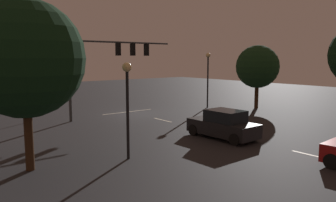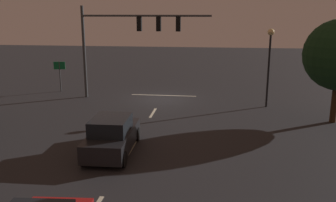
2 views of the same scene
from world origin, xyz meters
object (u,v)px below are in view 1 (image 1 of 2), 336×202
at_px(tree_left_near, 257,67).
at_px(street_lamp_left_kerb, 208,70).
at_px(traffic_signal_assembly, 110,57).
at_px(car_approaching, 223,125).
at_px(street_lamp_right_kerb, 127,91).
at_px(route_sign, 26,99).
at_px(tree_right_near, 25,59).

bearing_deg(tree_left_near, street_lamp_left_kerb, -43.08).
relative_size(traffic_signal_assembly, street_lamp_left_kerb, 1.80).
height_order(car_approaching, street_lamp_left_kerb, street_lamp_left_kerb).
xyz_separation_m(traffic_signal_assembly, tree_left_near, (-13.02, 4.48, -0.89)).
distance_m(street_lamp_right_kerb, route_sign, 12.40).
bearing_deg(tree_left_near, tree_right_near, 12.64).
bearing_deg(street_lamp_left_kerb, route_sign, -10.55).
height_order(traffic_signal_assembly, car_approaching, traffic_signal_assembly).
bearing_deg(tree_right_near, street_lamp_left_kerb, -156.64).
height_order(tree_left_near, tree_right_near, tree_right_near).
xyz_separation_m(car_approaching, tree_right_near, (10.66, -1.23, 3.90)).
bearing_deg(traffic_signal_assembly, street_lamp_right_kerb, 64.85).
bearing_deg(route_sign, car_approaching, 121.98).
bearing_deg(tree_right_near, tree_left_near, -167.36).
bearing_deg(car_approaching, traffic_signal_assembly, -81.72).
distance_m(route_sign, tree_right_near, 11.81).
relative_size(street_lamp_left_kerb, tree_left_near, 0.88).
xyz_separation_m(street_lamp_left_kerb, route_sign, (15.77, -2.94, -1.86)).
bearing_deg(tree_left_near, street_lamp_right_kerb, 18.94).
bearing_deg(car_approaching, tree_right_near, -6.58).
xyz_separation_m(traffic_signal_assembly, street_lamp_right_kerb, (5.01, 10.67, -1.59)).
bearing_deg(traffic_signal_assembly, car_approaching, 98.28).
xyz_separation_m(street_lamp_right_kerb, tree_left_near, (-18.03, -6.19, 0.70)).
bearing_deg(tree_right_near, street_lamp_right_kerb, 163.33).
bearing_deg(car_approaching, tree_left_near, -151.65).
height_order(car_approaching, street_lamp_right_kerb, street_lamp_right_kerb).
height_order(street_lamp_left_kerb, route_sign, street_lamp_left_kerb).
distance_m(car_approaching, street_lamp_right_kerb, 6.99).
xyz_separation_m(car_approaching, street_lamp_left_kerb, (-8.11, -9.33, 2.83)).
xyz_separation_m(route_sign, tree_left_near, (-19.13, 6.08, 2.14)).
relative_size(car_approaching, route_sign, 1.80).
distance_m(traffic_signal_assembly, tree_left_near, 13.80).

